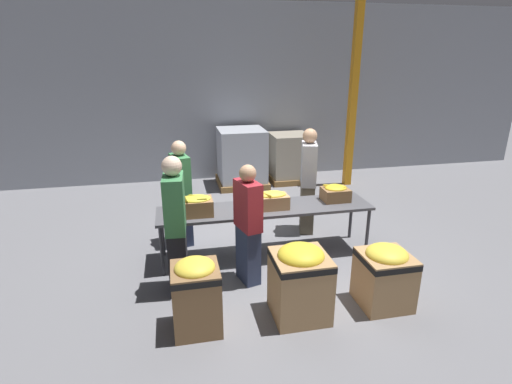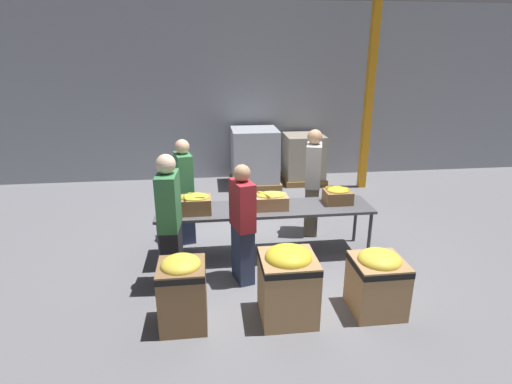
{
  "view_description": "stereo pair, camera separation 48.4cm",
  "coord_description": "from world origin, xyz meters",
  "px_view_note": "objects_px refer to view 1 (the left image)",
  "views": [
    {
      "loc": [
        -1.26,
        -5.26,
        2.86
      ],
      "look_at": [
        -0.12,
        0.1,
        0.97
      ],
      "focal_mm": 28.0,
      "sensor_mm": 36.0,
      "label": 1
    },
    {
      "loc": [
        -0.78,
        -5.34,
        2.86
      ],
      "look_at": [
        -0.12,
        0.1,
        0.97
      ],
      "focal_mm": 28.0,
      "sensor_mm": 36.0,
      "label": 2
    }
  ],
  "objects_px": {
    "volunteer_2": "(308,182)",
    "pallet_stack_0": "(290,158)",
    "banana_box_0": "(196,205)",
    "volunteer_0": "(248,226)",
    "donation_bin_1": "(300,279)",
    "sorting_table": "(266,210)",
    "volunteer_3": "(182,194)",
    "banana_box_1": "(272,200)",
    "support_pillar": "(353,96)",
    "banana_box_2": "(335,193)",
    "pallet_stack_1": "(242,158)",
    "donation_bin_2": "(385,274)",
    "donation_bin_0": "(196,293)",
    "volunteer_1": "(176,227)"
  },
  "relations": [
    {
      "from": "support_pillar",
      "to": "banana_box_1",
      "type": "bearing_deg",
      "value": -130.35
    },
    {
      "from": "banana_box_0",
      "to": "support_pillar",
      "type": "xyz_separation_m",
      "value": [
        3.65,
        3.06,
        1.1
      ]
    },
    {
      "from": "volunteer_1",
      "to": "donation_bin_0",
      "type": "distance_m",
      "value": 0.93
    },
    {
      "from": "volunteer_1",
      "to": "donation_bin_1",
      "type": "distance_m",
      "value": 1.61
    },
    {
      "from": "volunteer_2",
      "to": "volunteer_3",
      "type": "bearing_deg",
      "value": -72.43
    },
    {
      "from": "volunteer_3",
      "to": "donation_bin_2",
      "type": "distance_m",
      "value": 3.18
    },
    {
      "from": "pallet_stack_0",
      "to": "pallet_stack_1",
      "type": "relative_size",
      "value": 0.87
    },
    {
      "from": "banana_box_1",
      "to": "volunteer_0",
      "type": "bearing_deg",
      "value": -126.92
    },
    {
      "from": "donation_bin_2",
      "to": "support_pillar",
      "type": "height_order",
      "value": "support_pillar"
    },
    {
      "from": "volunteer_2",
      "to": "pallet_stack_0",
      "type": "xyz_separation_m",
      "value": [
        0.53,
        2.83,
        -0.32
      ]
    },
    {
      "from": "volunteer_0",
      "to": "volunteer_1",
      "type": "distance_m",
      "value": 0.91
    },
    {
      "from": "volunteer_0",
      "to": "volunteer_3",
      "type": "distance_m",
      "value": 1.54
    },
    {
      "from": "banana_box_1",
      "to": "volunteer_3",
      "type": "xyz_separation_m",
      "value": [
        -1.25,
        0.71,
        -0.07
      ]
    },
    {
      "from": "banana_box_1",
      "to": "donation_bin_1",
      "type": "relative_size",
      "value": 0.54
    },
    {
      "from": "pallet_stack_1",
      "to": "pallet_stack_0",
      "type": "bearing_deg",
      "value": 4.42
    },
    {
      "from": "volunteer_2",
      "to": "pallet_stack_0",
      "type": "bearing_deg",
      "value": -174.5
    },
    {
      "from": "sorting_table",
      "to": "banana_box_0",
      "type": "xyz_separation_m",
      "value": [
        -1.0,
        -0.07,
        0.19
      ]
    },
    {
      "from": "volunteer_2",
      "to": "pallet_stack_1",
      "type": "xyz_separation_m",
      "value": [
        -0.63,
        2.74,
        -0.24
      ]
    },
    {
      "from": "volunteer_0",
      "to": "donation_bin_1",
      "type": "xyz_separation_m",
      "value": [
        0.43,
        -0.86,
        -0.33
      ]
    },
    {
      "from": "volunteer_1",
      "to": "donation_bin_2",
      "type": "height_order",
      "value": "volunteer_1"
    },
    {
      "from": "donation_bin_1",
      "to": "volunteer_3",
      "type": "bearing_deg",
      "value": 119.13
    },
    {
      "from": "banana_box_0",
      "to": "donation_bin_1",
      "type": "xyz_separation_m",
      "value": [
        1.04,
        -1.45,
        -0.44
      ]
    },
    {
      "from": "banana_box_2",
      "to": "donation_bin_0",
      "type": "height_order",
      "value": "banana_box_2"
    },
    {
      "from": "sorting_table",
      "to": "donation_bin_2",
      "type": "distance_m",
      "value": 1.9
    },
    {
      "from": "volunteer_0",
      "to": "volunteer_1",
      "type": "height_order",
      "value": "volunteer_1"
    },
    {
      "from": "volunteer_0",
      "to": "donation_bin_1",
      "type": "distance_m",
      "value": 1.02
    },
    {
      "from": "sorting_table",
      "to": "donation_bin_2",
      "type": "height_order",
      "value": "donation_bin_2"
    },
    {
      "from": "volunteer_2",
      "to": "donation_bin_1",
      "type": "distance_m",
      "value": 2.43
    },
    {
      "from": "volunteer_1",
      "to": "pallet_stack_1",
      "type": "distance_m",
      "value": 4.45
    },
    {
      "from": "sorting_table",
      "to": "pallet_stack_0",
      "type": "height_order",
      "value": "pallet_stack_0"
    },
    {
      "from": "donation_bin_1",
      "to": "pallet_stack_0",
      "type": "xyz_separation_m",
      "value": [
        1.38,
        5.07,
        0.08
      ]
    },
    {
      "from": "banana_box_0",
      "to": "volunteer_0",
      "type": "height_order",
      "value": "volunteer_0"
    },
    {
      "from": "donation_bin_0",
      "to": "donation_bin_1",
      "type": "xyz_separation_m",
      "value": [
        1.16,
        -0.0,
        0.02
      ]
    },
    {
      "from": "donation_bin_0",
      "to": "volunteer_0",
      "type": "bearing_deg",
      "value": 49.48
    },
    {
      "from": "volunteer_1",
      "to": "pallet_stack_0",
      "type": "xyz_separation_m",
      "value": [
        2.71,
        4.25,
        -0.33
      ]
    },
    {
      "from": "pallet_stack_0",
      "to": "pallet_stack_1",
      "type": "xyz_separation_m",
      "value": [
        -1.17,
        -0.09,
        0.09
      ]
    },
    {
      "from": "volunteer_1",
      "to": "donation_bin_1",
      "type": "height_order",
      "value": "volunteer_1"
    },
    {
      "from": "donation_bin_2",
      "to": "support_pillar",
      "type": "relative_size",
      "value": 0.19
    },
    {
      "from": "banana_box_1",
      "to": "donation_bin_2",
      "type": "relative_size",
      "value": 0.61
    },
    {
      "from": "volunteer_3",
      "to": "banana_box_1",
      "type": "bearing_deg",
      "value": 47.53
    },
    {
      "from": "donation_bin_2",
      "to": "pallet_stack_1",
      "type": "xyz_separation_m",
      "value": [
        -0.83,
        4.98,
        0.23
      ]
    },
    {
      "from": "banana_box_0",
      "to": "volunteer_3",
      "type": "relative_size",
      "value": 0.27
    },
    {
      "from": "sorting_table",
      "to": "pallet_stack_1",
      "type": "xyz_separation_m",
      "value": [
        0.26,
        3.45,
        -0.08
      ]
    },
    {
      "from": "banana_box_2",
      "to": "volunteer_3",
      "type": "height_order",
      "value": "volunteer_3"
    },
    {
      "from": "pallet_stack_1",
      "to": "donation_bin_0",
      "type": "bearing_deg",
      "value": -105.49
    },
    {
      "from": "volunteer_0",
      "to": "pallet_stack_0",
      "type": "relative_size",
      "value": 1.43
    },
    {
      "from": "sorting_table",
      "to": "donation_bin_1",
      "type": "bearing_deg",
      "value": -88.49
    },
    {
      "from": "donation_bin_2",
      "to": "sorting_table",
      "type": "bearing_deg",
      "value": 125.54
    },
    {
      "from": "volunteer_1",
      "to": "volunteer_2",
      "type": "bearing_deg",
      "value": -53.08
    },
    {
      "from": "banana_box_2",
      "to": "pallet_stack_1",
      "type": "relative_size",
      "value": 0.3
    }
  ]
}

